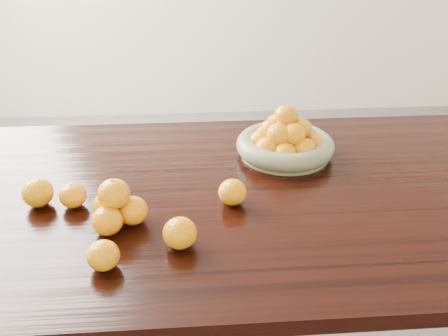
{
  "coord_description": "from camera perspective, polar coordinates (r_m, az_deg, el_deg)",
  "views": [
    {
      "loc": [
        -0.08,
        -1.19,
        1.45
      ],
      "look_at": [
        0.01,
        -0.02,
        0.83
      ],
      "focal_mm": 40.0,
      "sensor_mm": 36.0,
      "label": 1
    }
  ],
  "objects": [
    {
      "name": "orange_pyramid",
      "position": [
        1.24,
        -12.28,
        -4.41
      ],
      "size": [
        0.14,
        0.14,
        0.12
      ],
      "rotation": [
        0.0,
        0.0,
        -0.43
      ],
      "color": "#F29B07",
      "rests_on": "dining_table"
    },
    {
      "name": "loose_orange_1",
      "position": [
        1.12,
        -13.65,
        -9.69
      ],
      "size": [
        0.07,
        0.07,
        0.07
      ],
      "primitive_type": "ellipsoid",
      "color": "#F29B07",
      "rests_on": "dining_table"
    },
    {
      "name": "loose_orange_4",
      "position": [
        1.3,
        0.98,
        -2.77
      ],
      "size": [
        0.07,
        0.07,
        0.07
      ],
      "primitive_type": "ellipsoid",
      "color": "#F29B07",
      "rests_on": "dining_table"
    },
    {
      "name": "loose_orange_3",
      "position": [
        1.38,
        -20.53,
        -2.66
      ],
      "size": [
        0.08,
        0.08,
        0.08
      ],
      "primitive_type": "ellipsoid",
      "color": "#F29B07",
      "rests_on": "dining_table"
    },
    {
      "name": "loose_orange_2",
      "position": [
        1.15,
        -5.06,
        -7.41
      ],
      "size": [
        0.08,
        0.08,
        0.07
      ],
      "primitive_type": "ellipsoid",
      "color": "#F29B07",
      "rests_on": "dining_table"
    },
    {
      "name": "loose_orange_0",
      "position": [
        1.35,
        -16.9,
        -3.03
      ],
      "size": [
        0.07,
        0.07,
        0.07
      ],
      "primitive_type": "ellipsoid",
      "color": "#F29B07",
      "rests_on": "dining_table"
    },
    {
      "name": "fruit_bowl",
      "position": [
        1.56,
        7.01,
        3.02
      ],
      "size": [
        0.3,
        0.3,
        0.17
      ],
      "rotation": [
        0.0,
        0.0,
        0.43
      ],
      "color": "gray",
      "rests_on": "dining_table"
    },
    {
      "name": "dining_table",
      "position": [
        1.43,
        -0.3,
        -5.66
      ],
      "size": [
        2.0,
        1.0,
        0.75
      ],
      "color": "black",
      "rests_on": "ground"
    }
  ]
}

